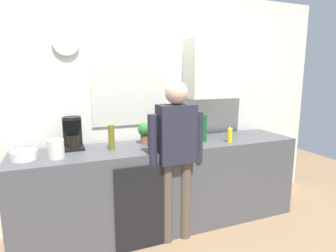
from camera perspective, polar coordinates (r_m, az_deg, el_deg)
ground_plane at (r=3.10m, az=1.57°, el=-21.92°), size 8.00×8.00×0.00m
kitchen_counter at (r=3.13m, az=-0.65°, el=-12.01°), size 3.03×0.64×0.92m
dishwasher_panel at (r=2.76m, az=-4.83°, el=-16.31°), size 0.56×0.02×0.83m
back_wall_assembly at (r=3.31m, az=-1.68°, el=5.29°), size 4.63×0.42×2.60m
coffee_maker at (r=2.94m, az=-18.88°, el=-1.65°), size 0.20×0.20×0.33m
bottle_green_wine at (r=3.13m, az=7.27°, el=-0.38°), size 0.07×0.07×0.30m
bottle_olive_oil at (r=2.81m, az=-11.46°, el=-2.27°), size 0.06×0.06×0.25m
bottle_amber_beer at (r=3.00m, az=-1.03°, el=-1.44°), size 0.06×0.06×0.23m
cup_white_mug at (r=2.99m, az=2.20°, el=-2.82°), size 0.08×0.08×0.09m
cup_terracotta_mug at (r=2.90m, az=-2.41°, el=-3.29°), size 0.08×0.08×0.09m
mixing_bowl at (r=2.76m, az=-27.30°, el=-5.29°), size 0.22×0.22×0.08m
potted_plant at (r=3.00m, az=-4.71°, el=-1.16°), size 0.15×0.15×0.23m
dish_soap at (r=3.14m, az=12.47°, el=-1.84°), size 0.06×0.06×0.18m
storage_canister at (r=2.67m, az=-21.89°, el=-4.37°), size 0.14×0.14×0.17m
person_at_sink at (r=2.71m, az=1.67°, el=-4.72°), size 0.57×0.22×1.60m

